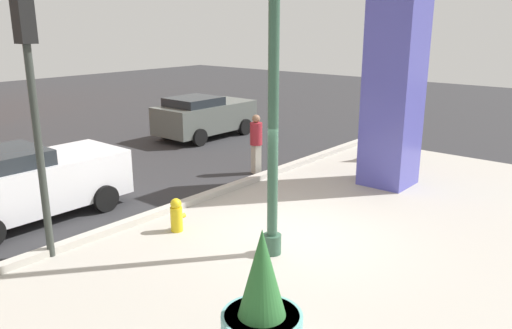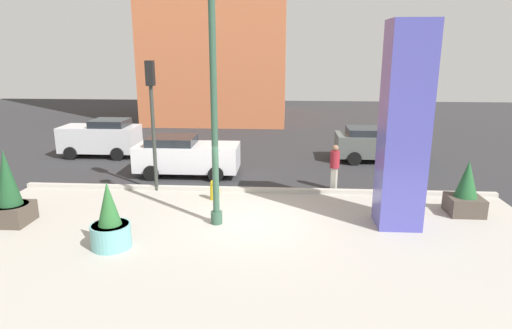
% 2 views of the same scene
% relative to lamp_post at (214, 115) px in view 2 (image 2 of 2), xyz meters
% --- Properties ---
extents(ground_plane, '(60.00, 60.00, 0.00)m').
position_rel_lamp_post_xyz_m(ground_plane, '(0.97, 4.16, -3.44)').
color(ground_plane, '#2D2D30').
extents(plaza_pavement, '(18.00, 10.00, 0.02)m').
position_rel_lamp_post_xyz_m(plaza_pavement, '(0.97, -1.84, -3.44)').
color(plaza_pavement, '#ADA89E').
rests_on(plaza_pavement, ground_plane).
extents(curb_strip, '(18.00, 0.24, 0.16)m').
position_rel_lamp_post_xyz_m(curb_strip, '(0.97, 3.28, -3.36)').
color(curb_strip, '#B7B2A8').
rests_on(curb_strip, ground_plane).
extents(lamp_post, '(0.44, 0.44, 7.05)m').
position_rel_lamp_post_xyz_m(lamp_post, '(0.00, 0.00, 0.00)').
color(lamp_post, '#335642').
rests_on(lamp_post, ground_plane).
extents(art_pillar_blue, '(1.28, 1.28, 6.13)m').
position_rel_lamp_post_xyz_m(art_pillar_blue, '(5.59, 0.30, -0.37)').
color(art_pillar_blue, '#4C4CAD').
rests_on(art_pillar_blue, ground_plane).
extents(potted_plant_mid_plaza, '(1.08, 1.08, 1.89)m').
position_rel_lamp_post_xyz_m(potted_plant_mid_plaza, '(-2.63, -1.90, -2.74)').
color(potted_plant_mid_plaza, '#6BB2B2').
rests_on(potted_plant_mid_plaza, ground_plane).
extents(potted_plant_near_left, '(1.09, 1.09, 1.82)m').
position_rel_lamp_post_xyz_m(potted_plant_near_left, '(8.05, 1.40, -2.71)').
color(potted_plant_near_left, '#4C4238').
rests_on(potted_plant_near_left, ground_plane).
extents(potted_plant_curbside, '(1.10, 1.10, 2.39)m').
position_rel_lamp_post_xyz_m(potted_plant_curbside, '(-6.38, -0.42, -2.46)').
color(potted_plant_curbside, '#4C4238').
rests_on(potted_plant_curbside, ground_plane).
extents(fire_hydrant, '(0.36, 0.26, 0.75)m').
position_rel_lamp_post_xyz_m(fire_hydrant, '(-0.45, 2.26, -3.07)').
color(fire_hydrant, gold).
rests_on(fire_hydrant, ground_plane).
extents(traffic_light_corner, '(0.28, 0.42, 4.91)m').
position_rel_lamp_post_xyz_m(traffic_light_corner, '(-2.83, 3.20, -0.15)').
color(traffic_light_corner, '#333833').
rests_on(traffic_light_corner, ground_plane).
extents(car_passing_lane, '(3.84, 1.99, 1.88)m').
position_rel_lamp_post_xyz_m(car_passing_lane, '(-7.23, 8.65, -2.48)').
color(car_passing_lane, silver).
rests_on(car_passing_lane, ground_plane).
extents(car_curb_west, '(4.06, 2.09, 1.63)m').
position_rel_lamp_post_xyz_m(car_curb_west, '(6.55, 8.54, -2.60)').
color(car_curb_west, '#565B56').
rests_on(car_curb_west, ground_plane).
extents(car_curb_east, '(4.37, 2.08, 1.69)m').
position_rel_lamp_post_xyz_m(car_curb_east, '(-2.15, 5.42, -2.57)').
color(car_curb_east, silver).
rests_on(car_curb_east, ground_plane).
extents(pedestrian_on_sidewalk, '(0.46, 0.46, 1.78)m').
position_rel_lamp_post_xyz_m(pedestrian_on_sidewalk, '(4.01, 3.77, -2.45)').
color(pedestrian_on_sidewalk, '#B2AD9E').
rests_on(pedestrian_on_sidewalk, ground_plane).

